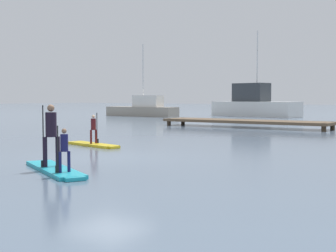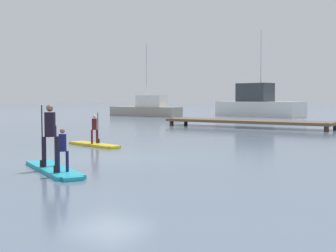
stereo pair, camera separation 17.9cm
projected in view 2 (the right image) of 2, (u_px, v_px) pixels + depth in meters
name	position (u px, v px, depth m)	size (l,w,h in m)	color
ground_plane	(109.00, 157.00, 16.05)	(240.00, 240.00, 0.00)	slate
paddleboard_near	(95.00, 145.00, 19.66)	(3.03, 1.28, 0.10)	gold
paddler_child_solo	(95.00, 127.00, 19.63)	(0.25, 0.40, 1.26)	#4C1419
paddleboard_far	(54.00, 169.00, 12.87)	(3.43, 2.16, 0.10)	#1E9EB2
paddler_adult	(50.00, 131.00, 13.09)	(0.40, 0.48, 1.70)	black
paddler_child_front	(62.00, 148.00, 12.08)	(0.26, 0.36, 1.18)	#19194C
fishing_boat_white_large	(258.00, 105.00, 50.09)	(10.08, 4.75, 8.88)	silver
fishing_boat_green_midground	(147.00, 109.00, 50.52)	(8.32, 2.15, 7.56)	#9E9384
floating_dock	(248.00, 121.00, 31.73)	(11.51, 2.48, 0.49)	brown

